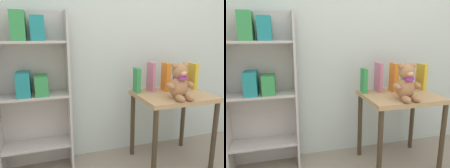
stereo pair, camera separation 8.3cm
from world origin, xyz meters
The scene contains 9 objects.
wall_back centered at (0.00, 1.43, 1.25)m, with size 4.80×0.06×2.50m.
bookshelf_side centered at (-0.85, 1.30, 0.74)m, with size 0.56×0.24×1.30m.
display_table centered at (0.27, 1.05, 0.53)m, with size 0.61×0.49×0.63m.
teddy_bear centered at (0.23, 0.91, 0.76)m, with size 0.22×0.20×0.28m.
book_standing_green centered at (0.00, 1.19, 0.74)m, with size 0.03×0.10×0.21m, color #33934C.
book_standing_pink centered at (0.13, 1.19, 0.76)m, with size 0.02×0.12×0.25m, color #D17093.
book_standing_orange centered at (0.27, 1.17, 0.76)m, with size 0.04×0.11×0.25m, color orange.
book_standing_purple centered at (0.41, 1.18, 0.75)m, with size 0.03×0.14×0.23m, color purple.
book_standing_yellow centered at (0.55, 1.17, 0.75)m, with size 0.03×0.13×0.23m, color gold.
Camera 2 is at (-0.68, -0.51, 1.12)m, focal length 35.00 mm.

